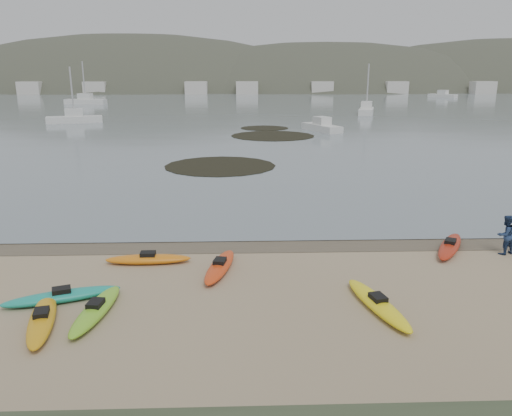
{
  "coord_description": "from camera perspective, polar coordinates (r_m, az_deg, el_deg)",
  "views": [
    {
      "loc": [
        -0.69,
        -20.17,
        7.02
      ],
      "look_at": [
        0.0,
        0.0,
        1.5
      ],
      "focal_mm": 35.0,
      "sensor_mm": 36.0,
      "label": 1
    }
  ],
  "objects": [
    {
      "name": "ground",
      "position": [
        21.37,
        -0.0,
        -3.88
      ],
      "size": [
        600.0,
        600.0,
        0.0
      ],
      "primitive_type": "plane",
      "color": "tan",
      "rests_on": "ground"
    },
    {
      "name": "wet_sand",
      "position": [
        21.08,
        0.03,
        -4.14
      ],
      "size": [
        60.0,
        60.0,
        0.0
      ],
      "primitive_type": "plane",
      "color": "brown",
      "rests_on": "ground"
    },
    {
      "name": "water",
      "position": [
        320.25,
        -1.89,
        14.05
      ],
      "size": [
        1200.0,
        1200.0,
        0.0
      ],
      "primitive_type": "plane",
      "color": "slate",
      "rests_on": "ground"
    },
    {
      "name": "kayaks",
      "position": [
        17.36,
        -2.18,
        -7.95
      ],
      "size": [
        24.06,
        9.23,
        0.34
      ],
      "color": "orange",
      "rests_on": "ground"
    },
    {
      "name": "person_east",
      "position": [
        22.07,
        26.62,
        -2.75
      ],
      "size": [
        0.93,
        0.82,
        1.6
      ],
      "primitive_type": "imported",
      "rotation": [
        0.0,
        0.0,
        3.47
      ],
      "color": "navy",
      "rests_on": "ground"
    },
    {
      "name": "kelp_mats",
      "position": [
        51.55,
        0.05,
        7.51
      ],
      "size": [
        14.24,
        33.67,
        0.04
      ],
      "color": "black",
      "rests_on": "water"
    },
    {
      "name": "moored_boats",
      "position": [
        100.25,
        -0.09,
        11.62
      ],
      "size": [
        99.18,
        87.46,
        1.26
      ],
      "color": "silver",
      "rests_on": "ground"
    },
    {
      "name": "far_hills",
      "position": [
        219.06,
        8.7,
        9.12
      ],
      "size": [
        550.0,
        135.0,
        80.0
      ],
      "color": "#384235",
      "rests_on": "ground"
    },
    {
      "name": "far_town",
      "position": [
        165.38,
        0.37,
        13.57
      ],
      "size": [
        199.0,
        5.0,
        4.0
      ],
      "color": "beige",
      "rests_on": "ground"
    }
  ]
}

